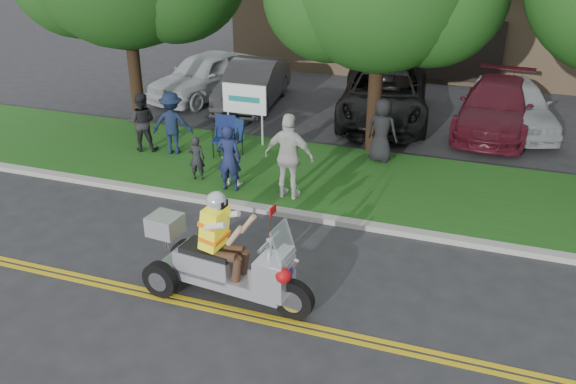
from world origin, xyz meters
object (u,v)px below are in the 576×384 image
(trike_scooter, at_px, (222,262))
(lawn_chair_a, at_px, (225,133))
(spectator_adult_left, at_px, (229,158))
(parked_car_left, at_px, (253,84))
(parked_car_far_right, at_px, (514,104))
(parked_car_mid, at_px, (384,95))
(parked_car_far_left, at_px, (205,75))
(lawn_chair_b, at_px, (233,135))
(parked_car_right, at_px, (497,107))
(spectator_adult_right, at_px, (289,157))
(spectator_adult_mid, at_px, (142,122))

(trike_scooter, distance_m, lawn_chair_a, 6.37)
(trike_scooter, relative_size, lawn_chair_a, 2.95)
(spectator_adult_left, bearing_deg, lawn_chair_a, -71.10)
(parked_car_left, xyz_separation_m, parked_car_far_right, (8.15, 0.42, 0.02))
(parked_car_left, distance_m, parked_car_mid, 4.36)
(trike_scooter, relative_size, parked_car_far_right, 0.69)
(trike_scooter, xyz_separation_m, parked_car_far_left, (-5.62, 10.72, 0.08))
(parked_car_mid, height_order, parked_car_far_right, parked_car_mid)
(parked_car_left, bearing_deg, trike_scooter, -76.81)
(trike_scooter, distance_m, spectator_adult_left, 4.15)
(lawn_chair_b, height_order, parked_car_mid, parked_car_mid)
(lawn_chair_a, bearing_deg, parked_car_far_right, 24.24)
(spectator_adult_left, bearing_deg, parked_car_left, -80.68)
(parked_car_left, height_order, parked_car_right, parked_car_left)
(spectator_adult_left, bearing_deg, lawn_chair_b, -76.86)
(spectator_adult_right, height_order, parked_car_left, spectator_adult_right)
(parked_car_far_right, bearing_deg, trike_scooter, -128.17)
(spectator_adult_right, bearing_deg, spectator_adult_mid, -15.47)
(spectator_adult_left, distance_m, parked_car_right, 8.66)
(parked_car_left, bearing_deg, parked_car_far_left, 162.07)
(parked_car_mid, xyz_separation_m, parked_car_right, (3.31, 0.16, -0.06))
(lawn_chair_b, distance_m, spectator_adult_right, 2.99)
(lawn_chair_a, relative_size, lawn_chair_b, 1.07)
(spectator_adult_left, height_order, parked_car_far_left, spectator_adult_left)
(lawn_chair_a, bearing_deg, lawn_chair_b, -1.75)
(spectator_adult_mid, bearing_deg, spectator_adult_right, 144.53)
(parked_car_far_left, bearing_deg, spectator_adult_left, -45.69)
(lawn_chair_b, bearing_deg, spectator_adult_right, -25.14)
(spectator_adult_left, bearing_deg, parked_car_right, -138.58)
(lawn_chair_b, xyz_separation_m, spectator_adult_left, (0.81, -2.02, 0.23))
(parked_car_mid, xyz_separation_m, parked_car_far_right, (3.79, 0.46, -0.03))
(trike_scooter, height_order, parked_car_far_right, trike_scooter)
(lawn_chair_b, xyz_separation_m, parked_car_far_right, (6.85, 4.92, 0.11))
(parked_car_right, bearing_deg, parked_car_far_right, 36.48)
(parked_car_mid, distance_m, parked_car_right, 3.31)
(spectator_adult_left, relative_size, parked_car_mid, 0.28)
(parked_car_far_right, bearing_deg, lawn_chair_b, -160.05)
(trike_scooter, relative_size, lawn_chair_b, 3.16)
(parked_car_far_left, bearing_deg, lawn_chair_a, -44.62)
(spectator_adult_mid, bearing_deg, lawn_chair_a, 173.60)
(trike_scooter, height_order, spectator_adult_left, trike_scooter)
(parked_car_far_left, bearing_deg, trike_scooter, -48.25)
(parked_car_far_left, xyz_separation_m, parked_car_far_right, (10.07, 0.03, -0.02))
(lawn_chair_a, bearing_deg, spectator_adult_left, -73.25)
(lawn_chair_a, xyz_separation_m, lawn_chair_b, (0.23, 0.04, -0.04))
(lawn_chair_a, height_order, parked_car_far_left, parked_car_far_left)
(trike_scooter, distance_m, lawn_chair_b, 6.32)
(spectator_adult_left, bearing_deg, parked_car_far_right, -139.66)
(lawn_chair_b, xyz_separation_m, parked_car_mid, (3.06, 4.46, 0.14))
(spectator_adult_left, bearing_deg, spectator_adult_right, 174.50)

